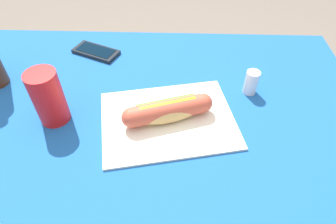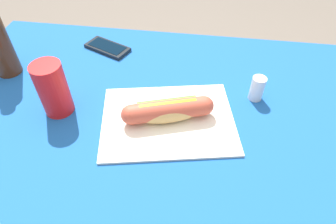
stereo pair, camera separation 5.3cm
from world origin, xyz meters
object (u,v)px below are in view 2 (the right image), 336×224
at_px(salt_shaker, 257,88).
at_px(hot_dog, 168,110).
at_px(cell_phone, 107,48).
at_px(drinking_cup, 53,89).

bearing_deg(salt_shaker, hot_dog, -152.40).
bearing_deg(hot_dog, cell_phone, 130.07).
relative_size(hot_dog, cell_phone, 1.37).
distance_m(hot_dog, salt_shaker, 0.25).
height_order(cell_phone, salt_shaker, salt_shaker).
relative_size(cell_phone, salt_shaker, 2.34).
relative_size(drinking_cup, salt_shaker, 2.06).
distance_m(cell_phone, drinking_cup, 0.30).
relative_size(hot_dog, salt_shaker, 3.21).
bearing_deg(drinking_cup, cell_phone, 81.89).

